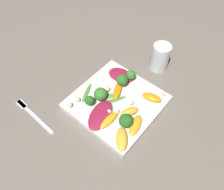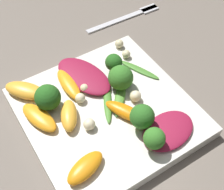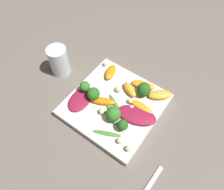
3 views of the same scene
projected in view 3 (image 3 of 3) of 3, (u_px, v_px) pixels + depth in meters
The scene contains 26 objects.
ground_plane at pixel (115, 107), 0.65m from camera, with size 2.40×2.40×0.00m, color #6B6056.
plate at pixel (115, 105), 0.64m from camera, with size 0.25×0.25×0.02m.
drinking_glass at pixel (59, 61), 0.68m from camera, with size 0.06×0.06×0.10m.
radicchio_leaf_0 at pixel (80, 100), 0.63m from camera, with size 0.07×0.09×0.01m.
radicchio_leaf_1 at pixel (136, 116), 0.60m from camera, with size 0.12×0.09×0.01m.
orange_segment_0 at pixel (130, 90), 0.64m from camera, with size 0.06×0.05×0.02m.
orange_segment_1 at pixel (160, 95), 0.63m from camera, with size 0.07×0.07×0.02m.
orange_segment_2 at pixel (143, 85), 0.65m from camera, with size 0.08×0.05×0.02m.
orange_segment_3 at pixel (110, 72), 0.68m from camera, with size 0.04×0.07×0.02m.
orange_segment_4 at pixel (103, 101), 0.62m from camera, with size 0.08×0.05×0.02m.
orange_segment_5 at pixel (141, 107), 0.61m from camera, with size 0.07×0.03×0.01m.
broccoli_floret_0 at pixel (123, 125), 0.57m from camera, with size 0.03×0.03×0.03m.
broccoli_floret_1 at pixel (144, 89), 0.62m from camera, with size 0.04×0.04×0.04m.
broccoli_floret_2 at pixel (93, 94), 0.61m from camera, with size 0.04×0.04×0.05m.
broccoli_floret_3 at pixel (113, 114), 0.58m from camera, with size 0.04×0.04×0.04m.
broccoli_floret_4 at pixel (85, 87), 0.63m from camera, with size 0.03×0.03×0.04m.
arugula_sprig_0 at pixel (107, 133), 0.57m from camera, with size 0.08×0.04×0.00m.
arugula_sprig_1 at pixel (111, 111), 0.61m from camera, with size 0.07×0.07×0.01m.
arugula_sprig_2 at pixel (116, 106), 0.62m from camera, with size 0.08×0.05×0.01m.
macadamia_nut_0 at pixel (130, 101), 0.62m from camera, with size 0.02×0.02×0.02m.
macadamia_nut_1 at pixel (105, 64), 0.70m from camera, with size 0.01×0.01×0.01m.
macadamia_nut_2 at pixel (102, 111), 0.60m from camera, with size 0.02×0.02×0.02m.
macadamia_nut_3 at pixel (128, 148), 0.54m from camera, with size 0.02×0.02×0.02m.
macadamia_nut_4 at pixel (119, 141), 0.56m from camera, with size 0.02×0.02×0.02m.
macadamia_nut_5 at pixel (118, 89), 0.64m from camera, with size 0.02×0.02×0.02m.
macadamia_nut_6 at pixel (132, 107), 0.61m from camera, with size 0.01×0.01×0.01m.
Camera 3 is at (-0.19, 0.27, 0.56)m, focal length 35.00 mm.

